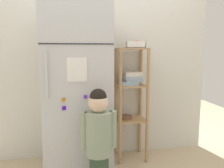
% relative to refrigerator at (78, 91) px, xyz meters
% --- Properties ---
extents(ground_plane, '(6.00, 6.00, 0.00)m').
position_rel_refrigerator_xyz_m(ground_plane, '(0.27, -0.02, -0.86)').
color(ground_plane, tan).
extents(kitchen_wall_back, '(2.64, 0.03, 2.21)m').
position_rel_refrigerator_xyz_m(kitchen_wall_back, '(0.27, 0.36, 0.25)').
color(kitchen_wall_back, silver).
rests_on(kitchen_wall_back, ground).
extents(refrigerator, '(0.65, 0.70, 1.71)m').
position_rel_refrigerator_xyz_m(refrigerator, '(0.00, 0.00, 0.00)').
color(refrigerator, silver).
rests_on(refrigerator, ground).
extents(child_standing, '(0.31, 0.23, 0.96)m').
position_rel_refrigerator_xyz_m(child_standing, '(0.16, -0.49, -0.28)').
color(child_standing, '#3A513C').
rests_on(child_standing, ground).
extents(pantry_shelf_unit, '(0.35, 0.31, 1.30)m').
position_rel_refrigerator_xyz_m(pantry_shelf_unit, '(0.61, 0.17, -0.06)').
color(pantry_shelf_unit, tan).
rests_on(pantry_shelf_unit, ground).
extents(fruit_bin, '(0.22, 0.17, 0.08)m').
position_rel_refrigerator_xyz_m(fruit_bin, '(0.66, 0.18, 0.48)').
color(fruit_bin, white).
rests_on(fruit_bin, pantry_shelf_unit).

